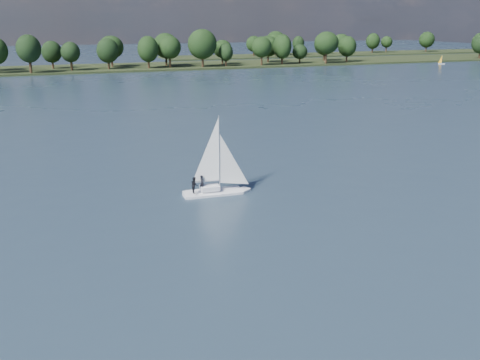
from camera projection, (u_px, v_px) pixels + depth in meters
name	position (u px, v px, depth m)	size (l,w,h in m)	color
ground	(107.00, 112.00, 117.21)	(700.00, 700.00, 0.00)	#233342
far_shore	(70.00, 70.00, 217.42)	(660.00, 40.00, 1.50)	black
far_shore_back	(347.00, 55.00, 315.10)	(220.00, 30.00, 1.40)	black
sailboat	(213.00, 172.00, 61.25)	(7.42, 2.43, 9.64)	white
dinghy_orange	(442.00, 62.00, 245.92)	(2.93, 2.50, 4.48)	white
treeline	(41.00, 50.00, 208.02)	(563.39, 74.16, 18.08)	black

